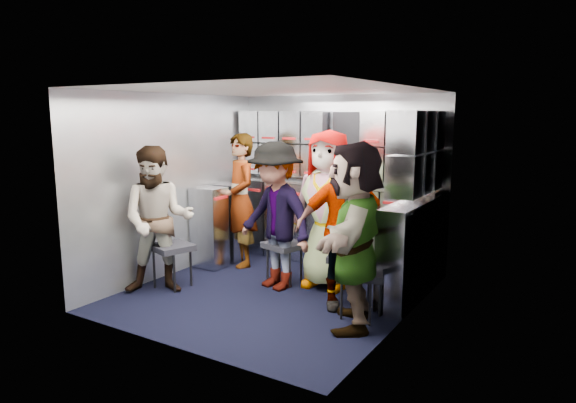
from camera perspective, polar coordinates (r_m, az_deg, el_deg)
The scene contains 29 objects.
floor at distance 5.51m, azimuth -1.51°, elevation -10.09°, with size 3.00×3.00×0.00m, color black.
wall_back at distance 6.54m, azimuth 5.65°, elevation 2.50°, with size 2.80×0.04×2.10m, color #979BA5.
wall_left at distance 6.12m, azimuth -12.61°, elevation 1.81°, with size 0.04×3.00×2.10m, color #979BA5.
wall_right at distance 4.64m, azimuth 13.05°, elevation -0.68°, with size 0.04×3.00×2.10m, color #979BA5.
ceiling at distance 5.19m, azimuth -1.62°, elevation 12.28°, with size 2.80×3.00×0.02m, color silver.
cart_bank_back at distance 6.45m, azimuth 4.75°, elevation -2.59°, with size 2.68×0.38×0.99m, color #9EA3AE.
cart_bank_left at distance 6.49m, azimuth -7.65°, elevation -2.57°, with size 0.38×0.76×0.99m, color #9EA3AE.
counter at distance 6.36m, azimuth 4.81°, elevation 1.99°, with size 2.68×0.42×0.03m, color #AEB0B5.
locker_bank_back at distance 6.37m, azimuth 5.12°, elevation 6.29°, with size 2.68×0.28×0.82m, color #9EA3AE.
locker_bank_right at distance 5.30m, azimuth 14.14°, elevation 5.34°, with size 0.28×1.00×0.82m, color #9EA3AE.
right_cabinet at distance 5.36m, azimuth 13.37°, elevation -5.32°, with size 0.28×1.20×1.00m, color #9EA3AE.
coffee_niche at distance 6.35m, azimuth 6.82°, elevation 6.06°, with size 0.46×0.16×0.84m, color black, non-canonical shape.
red_latch_strip at distance 6.20m, azimuth 3.96°, elevation 0.54°, with size 2.60×0.02×0.03m, color maroon.
jump_seat_near_left at distance 5.71m, azimuth -12.78°, elevation -5.19°, with size 0.50×0.49×0.48m.
jump_seat_mid_left at distance 5.71m, azimuth -0.40°, elevation -5.10°, with size 0.48×0.46×0.46m.
jump_seat_center at distance 5.77m, azimuth 5.20°, elevation -4.73°, with size 0.51×0.49×0.49m.
jump_seat_mid_right at distance 5.20m, azimuth 6.93°, elevation -6.40°, with size 0.50×0.48×0.49m.
jump_seat_near_right at distance 4.79m, azimuth 8.16°, elevation -8.25°, with size 0.49×0.48×0.45m.
attendant_standing at distance 6.33m, azimuth -5.31°, elevation 0.15°, with size 0.60×0.39×1.64m, color black.
attendant_arc_a at distance 5.51m, azimuth -14.22°, elevation -2.04°, with size 0.75×0.59×1.55m, color black.
attendant_arc_b at distance 5.47m, azimuth -1.41°, elevation -1.63°, with size 1.02×0.59×1.58m, color black.
attendant_arc_c at distance 5.52m, azimuth 4.43°, elevation -0.90°, with size 0.83×0.54×1.70m, color black.
attendant_arc_d at distance 4.95m, azimuth 6.14°, elevation -3.03°, with size 0.91×0.38×1.56m, color black.
attendant_arc_e at distance 4.51m, azimuth 7.37°, elevation -3.76°, with size 1.53×0.49×1.65m, color black.
bottle_left at distance 6.42m, azimuth 2.50°, elevation 3.48°, with size 0.06×0.06×0.28m, color white.
bottle_mid at distance 6.31m, azimuth 4.52°, elevation 3.17°, with size 0.07×0.07×0.24m, color white.
bottle_right at distance 6.03m, azimuth 10.16°, elevation 2.77°, with size 0.07×0.07×0.25m, color white.
cup_left at distance 6.42m, azimuth 2.59°, elevation 2.68°, with size 0.07×0.07×0.10m, color #C9BB8E.
cup_right at distance 5.84m, azimuth 15.55°, elevation 1.63°, with size 0.09×0.09×0.10m, color #C9BB8E.
Camera 1 is at (2.84, -4.34, 1.87)m, focal length 32.00 mm.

